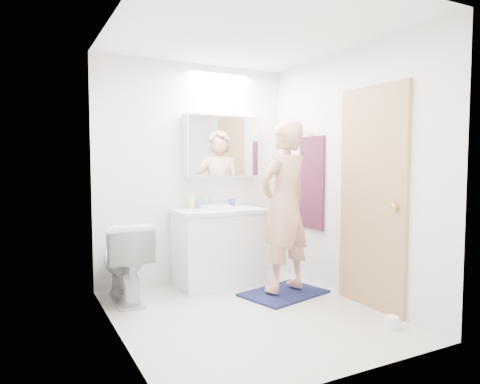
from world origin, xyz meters
TOP-DOWN VIEW (x-y plane):
  - floor at (0.00, 0.00)m, footprint 2.50×2.50m
  - ceiling at (0.00, 0.00)m, footprint 2.50×2.50m
  - wall_back at (0.00, 1.25)m, footprint 2.50×0.00m
  - wall_front at (0.00, -1.25)m, footprint 2.50×0.00m
  - wall_left at (-1.10, 0.00)m, footprint 0.00×2.50m
  - wall_right at (1.10, 0.00)m, footprint 0.00×2.50m
  - vanity_cabinet at (0.16, 0.96)m, footprint 0.90×0.55m
  - countertop at (0.16, 0.96)m, footprint 0.95×0.58m
  - sink_basin at (0.16, 0.99)m, footprint 0.36×0.36m
  - faucet at (0.16, 1.19)m, footprint 0.02×0.02m
  - medicine_cabinet at (0.30, 1.18)m, footprint 0.88×0.14m
  - mirror_panel at (0.30, 1.10)m, footprint 0.84×0.01m
  - toilet at (-0.87, 0.85)m, footprint 0.45×0.76m
  - bath_rug at (0.58, 0.32)m, footprint 0.91×0.73m
  - person at (0.58, 0.32)m, footprint 0.69×0.54m
  - door at (1.08, -0.35)m, footprint 0.04×0.80m
  - door_knob at (1.04, -0.65)m, footprint 0.06×0.06m
  - towel at (1.08, 0.55)m, footprint 0.02×0.42m
  - towel_hook at (1.07, 0.55)m, footprint 0.07×0.02m
  - soap_bottle_a at (-0.09, 1.11)m, footprint 0.11×0.11m
  - soap_bottle_b at (0.03, 1.15)m, footprint 0.10×0.10m
  - toothbrush_cup at (0.40, 1.12)m, footprint 0.12×0.12m
  - toilet_paper_roll at (0.85, -0.83)m, footprint 0.11×0.11m

SIDE VIEW (x-z plane):
  - floor at x=0.00m, z-range 0.00..0.00m
  - bath_rug at x=0.58m, z-range 0.00..0.02m
  - toilet_paper_roll at x=0.85m, z-range 0.00..0.10m
  - toilet at x=-0.87m, z-range 0.00..0.77m
  - vanity_cabinet at x=0.16m, z-range 0.00..0.78m
  - countertop at x=0.16m, z-range 0.78..0.82m
  - sink_basin at x=0.16m, z-range 0.82..0.85m
  - toothbrush_cup at x=0.40m, z-range 0.82..0.91m
  - person at x=0.58m, z-range 0.05..1.73m
  - soap_bottle_b at x=0.03m, z-range 0.82..0.98m
  - faucet at x=0.16m, z-range 0.82..0.98m
  - soap_bottle_a at x=-0.09m, z-range 0.82..1.03m
  - door_knob at x=1.04m, z-range 0.92..0.98m
  - door at x=1.08m, z-range 0.00..2.00m
  - towel at x=1.08m, z-range 0.60..1.60m
  - wall_back at x=0.00m, z-range -0.05..2.45m
  - wall_front at x=0.00m, z-range -0.05..2.45m
  - wall_left at x=-1.10m, z-range -0.05..2.45m
  - wall_right at x=1.10m, z-range -0.05..2.45m
  - medicine_cabinet at x=0.30m, z-range 1.15..1.85m
  - mirror_panel at x=0.30m, z-range 1.17..1.83m
  - towel_hook at x=1.07m, z-range 1.61..1.63m
  - ceiling at x=0.00m, z-range 2.40..2.40m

